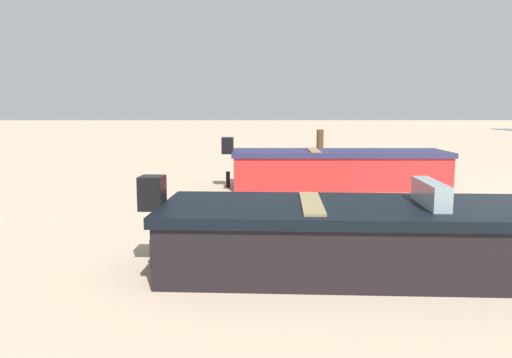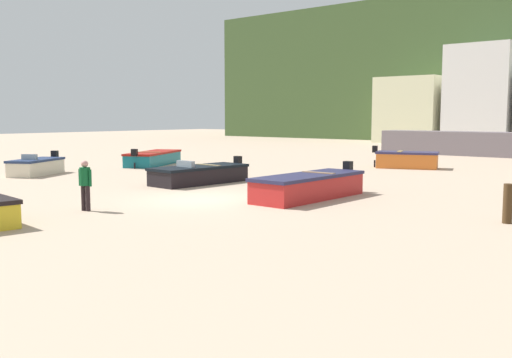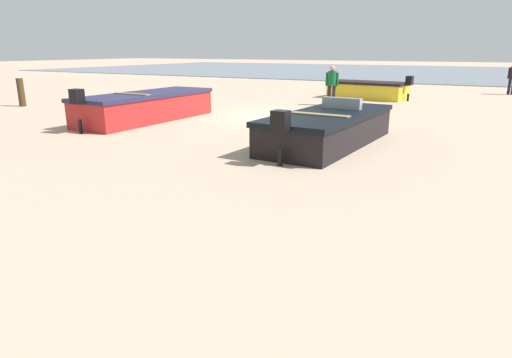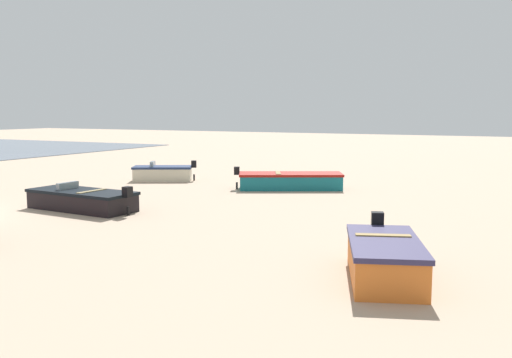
{
  "view_description": "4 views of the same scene",
  "coord_description": "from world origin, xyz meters",
  "px_view_note": "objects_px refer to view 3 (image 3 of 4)",
  "views": [
    {
      "loc": [
        -9.55,
        4.85,
        1.9
      ],
      "look_at": [
        -1.82,
        4.79,
        0.85
      ],
      "focal_mm": 36.25,
      "sensor_mm": 36.0,
      "label": 1
    },
    {
      "loc": [
        14.94,
        -14.78,
        3.04
      ],
      "look_at": [
        -0.34,
        3.61,
        0.43
      ],
      "focal_mm": 40.83,
      "sensor_mm": 36.0,
      "label": 2
    },
    {
      "loc": [
        -7.2,
        13.88,
        2.25
      ],
      "look_at": [
        -4.7,
        9.27,
        0.72
      ],
      "focal_mm": 31.17,
      "sensor_mm": 36.0,
      "label": 3
    },
    {
      "loc": [
        12.95,
        19.7,
        3.98
      ],
      "look_at": [
        -7.72,
        9.4,
        1.12
      ],
      "focal_mm": 38.88,
      "sensor_mm": 36.0,
      "label": 4
    }
  ],
  "objects_px": {
    "boat_red_5": "(147,107)",
    "mooring_post_near_water": "(21,92)",
    "beach_walker_foreground": "(332,82)",
    "boat_yellow_1": "(368,90)",
    "boat_black_4": "(328,128)"
  },
  "relations": [
    {
      "from": "boat_red_5",
      "to": "mooring_post_near_water",
      "type": "height_order",
      "value": "boat_red_5"
    },
    {
      "from": "mooring_post_near_water",
      "to": "beach_walker_foreground",
      "type": "height_order",
      "value": "beach_walker_foreground"
    },
    {
      "from": "boat_yellow_1",
      "to": "boat_red_5",
      "type": "relative_size",
      "value": 0.74
    },
    {
      "from": "boat_black_4",
      "to": "boat_red_5",
      "type": "height_order",
      "value": "boat_red_5"
    },
    {
      "from": "boat_yellow_1",
      "to": "mooring_post_near_water",
      "type": "distance_m",
      "value": 15.24
    },
    {
      "from": "boat_yellow_1",
      "to": "mooring_post_near_water",
      "type": "relative_size",
      "value": 3.54
    },
    {
      "from": "mooring_post_near_water",
      "to": "beach_walker_foreground",
      "type": "distance_m",
      "value": 12.77
    },
    {
      "from": "boat_black_4",
      "to": "boat_red_5",
      "type": "relative_size",
      "value": 0.92
    },
    {
      "from": "boat_red_5",
      "to": "beach_walker_foreground",
      "type": "height_order",
      "value": "beach_walker_foreground"
    },
    {
      "from": "boat_yellow_1",
      "to": "beach_walker_foreground",
      "type": "relative_size",
      "value": 2.46
    },
    {
      "from": "boat_black_4",
      "to": "boat_red_5",
      "type": "xyz_separation_m",
      "value": [
        6.54,
        -0.84,
        0.05
      ]
    },
    {
      "from": "boat_yellow_1",
      "to": "mooring_post_near_water",
      "type": "xyz_separation_m",
      "value": [
        11.69,
        9.77,
        0.16
      ]
    },
    {
      "from": "boat_black_4",
      "to": "boat_red_5",
      "type": "distance_m",
      "value": 6.59
    },
    {
      "from": "beach_walker_foreground",
      "to": "boat_yellow_1",
      "type": "bearing_deg",
      "value": -111.74
    },
    {
      "from": "boat_red_5",
      "to": "beach_walker_foreground",
      "type": "relative_size",
      "value": 3.35
    }
  ]
}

